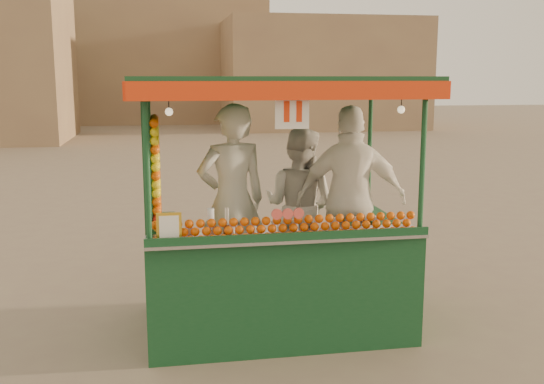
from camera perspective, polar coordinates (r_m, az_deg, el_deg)
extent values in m
plane|color=#6F5C4F|center=(5.97, -3.95, -12.87)|extent=(90.00, 90.00, 0.00)
cube|color=#907552|center=(30.42, 4.39, 10.61)|extent=(9.00, 6.00, 5.00)
cube|color=#907552|center=(35.51, -12.68, 11.97)|extent=(14.00, 7.00, 7.00)
cube|color=#103E1E|center=(6.16, 0.27, -10.75)|extent=(2.38, 1.47, 0.27)
cylinder|color=black|center=(6.06, -7.56, -10.90)|extent=(0.33, 0.09, 0.33)
cylinder|color=black|center=(6.34, 7.73, -9.95)|extent=(0.33, 0.09, 0.33)
cube|color=#103E1E|center=(5.43, 1.41, -8.01)|extent=(2.38, 0.27, 0.73)
cube|color=#103E1E|center=(5.99, -9.91, -6.41)|extent=(0.27, 1.19, 0.73)
cube|color=#103E1E|center=(6.34, 9.56, -5.45)|extent=(0.27, 1.19, 0.73)
cube|color=#B2B2B7|center=(5.35, 1.37, -4.06)|extent=(2.38, 0.42, 0.03)
cylinder|color=#103E1E|center=(5.01, -11.27, 2.07)|extent=(0.05, 0.05, 1.28)
cylinder|color=#103E1E|center=(5.46, 13.51, 2.66)|extent=(0.05, 0.05, 1.28)
cylinder|color=#103E1E|center=(6.38, -11.05, 3.82)|extent=(0.05, 0.05, 1.28)
cylinder|color=#103E1E|center=(6.74, 8.86, 4.23)|extent=(0.05, 0.05, 1.28)
cube|color=#103E1E|center=(5.74, 0.28, 10.09)|extent=(2.56, 1.65, 0.07)
cube|color=red|center=(4.93, 2.03, 9.18)|extent=(2.56, 0.04, 0.15)
cube|color=red|center=(6.56, -1.03, 9.48)|extent=(2.56, 0.04, 0.15)
cube|color=red|center=(5.65, -12.77, 9.09)|extent=(0.04, 1.65, 0.15)
cube|color=red|center=(6.11, 12.36, 9.18)|extent=(0.04, 1.65, 0.15)
cylinder|color=#DD4D43|center=(5.18, 1.44, -1.99)|extent=(0.09, 0.02, 0.09)
cube|color=gold|center=(5.10, -9.33, -3.27)|extent=(0.20, 0.02, 0.26)
cube|color=white|center=(5.01, 1.84, 7.32)|extent=(0.27, 0.01, 0.27)
sphere|color=#FFE5B2|center=(5.03, -9.33, 7.20)|extent=(0.06, 0.06, 0.06)
sphere|color=#FFE5B2|center=(5.41, 11.65, 7.34)|extent=(0.06, 0.06, 0.06)
imported|color=beige|center=(5.97, -3.66, -0.83)|extent=(0.75, 0.56, 1.84)
imported|color=beige|center=(6.40, 2.50, -1.23)|extent=(0.98, 0.94, 1.59)
imported|color=white|center=(6.14, 7.20, -0.69)|extent=(1.12, 0.61, 1.82)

